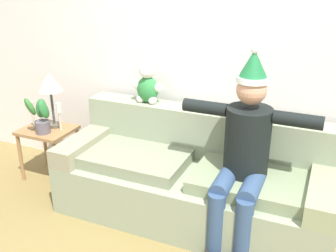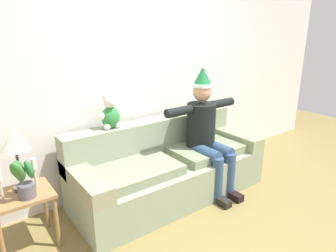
# 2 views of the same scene
# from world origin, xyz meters

# --- Properties ---
(ground_plane) EXTENTS (10.00, 10.00, 0.00)m
(ground_plane) POSITION_xyz_m (0.00, 0.00, 0.00)
(ground_plane) COLOR olive
(back_wall) EXTENTS (7.00, 0.10, 2.70)m
(back_wall) POSITION_xyz_m (0.00, 1.55, 1.35)
(back_wall) COLOR silver
(back_wall) RESTS_ON ground_plane
(couch) EXTENTS (2.26, 0.89, 0.86)m
(couch) POSITION_xyz_m (0.00, 1.03, 0.33)
(couch) COLOR gray
(couch) RESTS_ON ground_plane
(person_seated) EXTENTS (1.02, 0.77, 1.51)m
(person_seated) POSITION_xyz_m (0.43, 0.86, 0.76)
(person_seated) COLOR black
(person_seated) RESTS_ON ground_plane
(teddy_bear) EXTENTS (0.29, 0.17, 0.38)m
(teddy_bear) POSITION_xyz_m (-0.56, 1.30, 1.03)
(teddy_bear) COLOR #2F823F
(teddy_bear) RESTS_ON couch
(side_table) EXTENTS (0.50, 0.42, 0.53)m
(side_table) POSITION_xyz_m (-1.56, 1.05, 0.44)
(side_table) COLOR olive
(side_table) RESTS_ON ground_plane
(table_lamp) EXTENTS (0.24, 0.24, 0.55)m
(table_lamp) POSITION_xyz_m (-1.53, 1.14, 0.96)
(table_lamp) COLOR brown
(table_lamp) RESTS_ON side_table
(potted_plant) EXTENTS (0.23, 0.26, 0.38)m
(potted_plant) POSITION_xyz_m (-1.53, 0.95, 0.70)
(potted_plant) COLOR #5A555F
(potted_plant) RESTS_ON side_table
(candle_tall) EXTENTS (0.04, 0.04, 0.27)m
(candle_tall) POSITION_xyz_m (-1.70, 1.03, 0.70)
(candle_tall) COLOR beige
(candle_tall) RESTS_ON side_table
(candle_short) EXTENTS (0.04, 0.04, 0.28)m
(candle_short) POSITION_xyz_m (-1.42, 1.09, 0.71)
(candle_short) COLOR beige
(candle_short) RESTS_ON side_table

